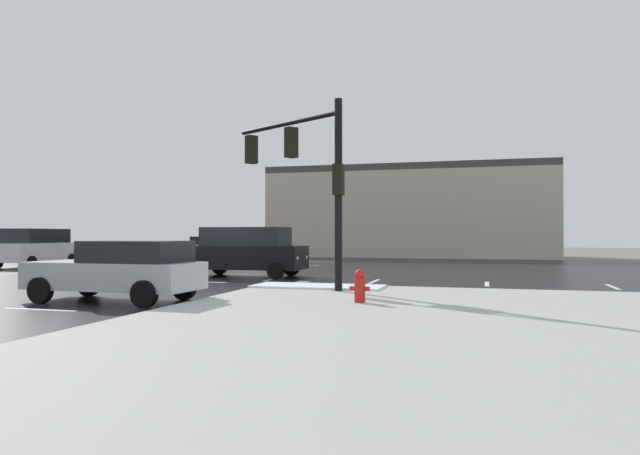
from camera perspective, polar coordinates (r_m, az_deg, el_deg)
name	(u,v)px	position (r m, az deg, el deg)	size (l,w,h in m)	color
ground_plane	(225,279)	(23.51, -9.27, -4.96)	(120.00, 120.00, 0.00)	slate
road_asphalt	(225,278)	(23.51, -9.27, -4.93)	(44.00, 44.00, 0.02)	black
sidewalk_corner	(635,354)	(9.61, 28.45, -10.80)	(18.00, 18.00, 0.14)	#B2B2AD
snow_strip_curbside	(318,286)	(18.00, -0.17, -5.76)	(4.00, 1.60, 0.06)	white
lane_markings	(239,281)	(21.76, -7.93, -5.25)	(36.15, 36.15, 0.01)	silver
traffic_signal_mast	(308,166)	(17.84, -1.20, 6.06)	(4.18, 2.66, 5.54)	black
fire_hydrant	(360,286)	(14.01, 3.91, -5.71)	(0.48, 0.26, 0.79)	red
strip_building_background	(411,212)	(46.26, 8.87, 1.47)	(21.32, 8.00, 6.92)	#BCB29E
sedan_red	(206,248)	(39.39, -11.09, -1.96)	(4.57, 2.10, 1.58)	#B21919
suv_white	(36,247)	(34.47, -26.01, -1.71)	(2.47, 4.95, 2.03)	white
suv_black	(246,251)	(24.06, -7.24, -2.26)	(4.86, 2.21, 2.03)	black
sedan_silver	(120,270)	(16.00, -18.96, -3.91)	(4.59, 2.14, 1.58)	#B7BABF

